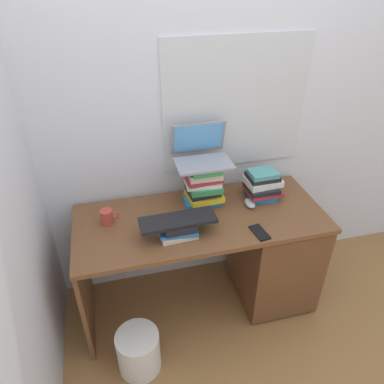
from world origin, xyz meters
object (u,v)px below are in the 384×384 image
at_px(book_stack_tall, 203,184).
at_px(book_stack_side, 262,185).
at_px(book_stack_keyboard_riser, 178,228).
at_px(wastebasket, 139,351).
at_px(laptop, 201,153).
at_px(keyboard, 178,220).
at_px(desk, 257,251).
at_px(computer_mouse, 250,203).
at_px(mug, 107,217).
at_px(cell_phone, 260,232).

distance_m(book_stack_tall, book_stack_side, 0.38).
xyz_separation_m(book_stack_keyboard_riser, wastebasket, (-0.30, -0.27, -0.63)).
bearing_deg(book_stack_tall, laptop, 92.48).
xyz_separation_m(book_stack_keyboard_riser, keyboard, (0.00, -0.00, 0.06)).
height_order(desk, computer_mouse, computer_mouse).
bearing_deg(laptop, wastebasket, -132.05).
xyz_separation_m(book_stack_keyboard_riser, mug, (-0.37, 0.19, 0.01)).
xyz_separation_m(cell_phone, wastebasket, (-0.74, -0.16, -0.60)).
height_order(book_stack_keyboard_riser, computer_mouse, book_stack_keyboard_riser).
distance_m(book_stack_tall, laptop, 0.20).
height_order(laptop, keyboard, laptop).
height_order(desk, cell_phone, cell_phone).
height_order(book_stack_tall, laptop, laptop).
distance_m(book_stack_tall, mug, 0.60).
xyz_separation_m(book_stack_tall, laptop, (-0.00, 0.05, 0.19)).
bearing_deg(desk, cell_phone, -116.91).
distance_m(keyboard, computer_mouse, 0.52).
height_order(keyboard, mug, keyboard).
relative_size(desk, book_stack_keyboard_riser, 6.72).
xyz_separation_m(keyboard, cell_phone, (0.44, -0.11, -0.09)).
bearing_deg(book_stack_tall, book_stack_keyboard_riser, -130.62).
distance_m(book_stack_tall, wastebasket, 1.04).
height_order(book_stack_keyboard_riser, keyboard, keyboard).
relative_size(book_stack_keyboard_riser, book_stack_side, 0.99).
xyz_separation_m(mug, cell_phone, (0.82, -0.30, -0.04)).
bearing_deg(wastebasket, book_stack_tall, 45.16).
distance_m(book_stack_side, wastebasket, 1.23).
bearing_deg(cell_phone, book_stack_side, 57.83).
relative_size(laptop, mug, 3.08).
xyz_separation_m(book_stack_keyboard_riser, computer_mouse, (0.49, 0.15, -0.02)).
bearing_deg(desk, wastebasket, -157.01).
bearing_deg(computer_mouse, cell_phone, -99.62).
bearing_deg(wastebasket, keyboard, 41.28).
bearing_deg(keyboard, book_stack_side, 19.77).
bearing_deg(mug, computer_mouse, -2.46).
relative_size(book_stack_tall, laptop, 0.84).
relative_size(keyboard, cell_phone, 3.09).
relative_size(book_stack_keyboard_riser, keyboard, 0.53).
xyz_separation_m(laptop, wastebasket, (-0.51, -0.57, -0.92)).
distance_m(book_stack_keyboard_riser, computer_mouse, 0.51).
distance_m(book_stack_side, computer_mouse, 0.15).
bearing_deg(book_stack_keyboard_riser, computer_mouse, 17.45).
bearing_deg(laptop, book_stack_keyboard_riser, -125.24).
relative_size(desk, cell_phone, 10.94).
xyz_separation_m(book_stack_tall, mug, (-0.59, -0.06, -0.09)).
height_order(book_stack_side, computer_mouse, book_stack_side).
bearing_deg(book_stack_tall, wastebasket, -134.84).
bearing_deg(desk, book_stack_tall, 153.88).
relative_size(desk, wastebasket, 5.51).
relative_size(book_stack_tall, keyboard, 0.66).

